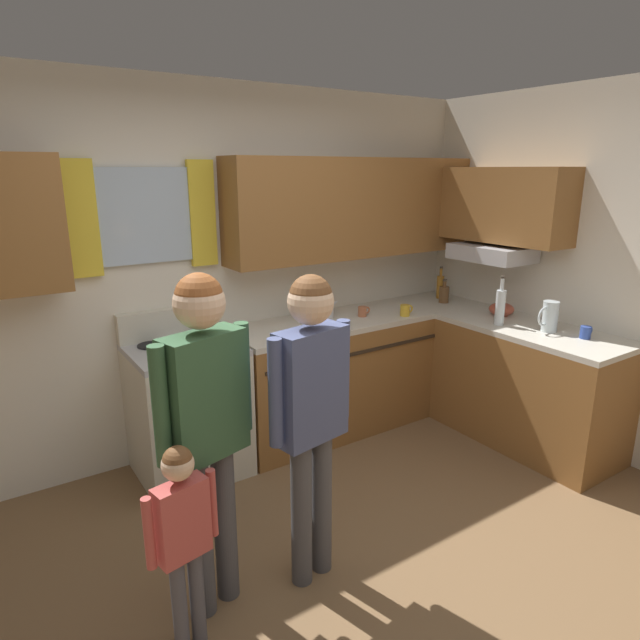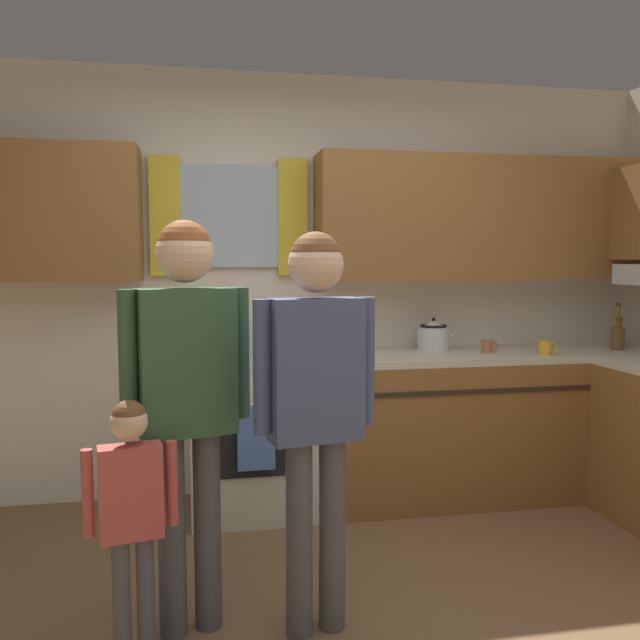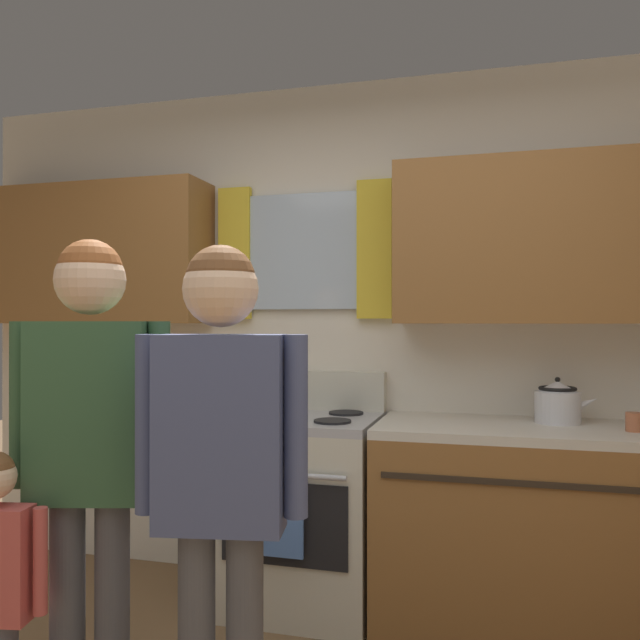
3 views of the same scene
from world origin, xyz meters
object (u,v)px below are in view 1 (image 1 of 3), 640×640
(water_pitcher, at_px, (549,316))
(mixing_bowl, at_px, (501,310))
(small_child, at_px, (183,528))
(adult_in_plaid, at_px, (311,397))
(cup_terracotta, at_px, (363,311))
(stovetop_kettle, at_px, (321,305))
(bottle_squat_brown, at_px, (444,294))
(adult_holding_child, at_px, (206,409))
(stove_oven, at_px, (188,408))
(mug_mustard_yellow, at_px, (405,310))
(bottle_oil_amber, at_px, (440,286))
(mug_cobalt_blue, at_px, (586,332))
(bottle_tall_clear, at_px, (500,306))

(water_pitcher, relative_size, mixing_bowl, 1.14)
(small_child, bearing_deg, adult_in_plaid, 7.52)
(cup_terracotta, relative_size, stovetop_kettle, 0.40)
(bottle_squat_brown, relative_size, adult_holding_child, 0.13)
(stove_oven, distance_m, stovetop_kettle, 1.28)
(mug_mustard_yellow, bearing_deg, stovetop_kettle, 150.11)
(bottle_squat_brown, height_order, stovetop_kettle, stovetop_kettle)
(bottle_oil_amber, bearing_deg, small_child, -153.54)
(cup_terracotta, distance_m, small_child, 2.42)
(mug_mustard_yellow, relative_size, water_pitcher, 0.55)
(cup_terracotta, relative_size, adult_in_plaid, 0.07)
(bottle_squat_brown, bearing_deg, small_child, -155.06)
(adult_holding_child, bearing_deg, cup_terracotta, 33.27)
(stove_oven, bearing_deg, water_pitcher, -25.89)
(adult_in_plaid, bearing_deg, mixing_bowl, 16.90)
(bottle_squat_brown, distance_m, mug_cobalt_blue, 1.28)
(stovetop_kettle, relative_size, small_child, 0.28)
(bottle_oil_amber, relative_size, water_pitcher, 1.30)
(cup_terracotta, bearing_deg, bottle_oil_amber, 6.63)
(stove_oven, relative_size, mug_mustard_yellow, 9.15)
(bottle_tall_clear, xyz_separation_m, adult_in_plaid, (-1.99, -0.51, -0.05))
(bottle_squat_brown, height_order, adult_holding_child, adult_holding_child)
(bottle_tall_clear, distance_m, cup_terracotta, 1.03)
(mug_cobalt_blue, relative_size, water_pitcher, 0.52)
(mug_mustard_yellow, xyz_separation_m, mixing_bowl, (0.64, -0.41, 0.00))
(mug_mustard_yellow, bearing_deg, mixing_bowl, -32.60)
(bottle_tall_clear, bearing_deg, small_child, -167.33)
(mixing_bowl, distance_m, small_child, 3.03)
(bottle_tall_clear, relative_size, adult_in_plaid, 0.23)
(stove_oven, distance_m, mug_cobalt_blue, 2.76)
(stovetop_kettle, bearing_deg, small_child, -138.26)
(mug_cobalt_blue, distance_m, stovetop_kettle, 1.89)
(water_pitcher, relative_size, adult_holding_child, 0.14)
(bottle_tall_clear, distance_m, bottle_oil_amber, 0.91)
(bottle_tall_clear, bearing_deg, bottle_oil_amber, 72.72)
(bottle_squat_brown, relative_size, cup_terracotta, 1.88)
(mixing_bowl, relative_size, small_child, 0.20)
(mug_mustard_yellow, bearing_deg, adult_holding_child, -154.35)
(stove_oven, relative_size, adult_holding_child, 0.68)
(small_child, bearing_deg, water_pitcher, 5.87)
(bottle_oil_amber, distance_m, mug_cobalt_blue, 1.42)
(stove_oven, relative_size, water_pitcher, 5.00)
(small_child, bearing_deg, stove_oven, 69.05)
(bottle_tall_clear, relative_size, mixing_bowl, 1.91)
(stove_oven, distance_m, water_pitcher, 2.60)
(mixing_bowl, xyz_separation_m, small_child, (-2.91, -0.77, -0.34))
(adult_holding_child, bearing_deg, mixing_bowl, 12.14)
(adult_in_plaid, height_order, small_child, adult_in_plaid)
(bottle_squat_brown, xyz_separation_m, adult_holding_child, (-2.65, -1.14, 0.04))
(bottle_tall_clear, relative_size, mug_mustard_yellow, 3.05)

